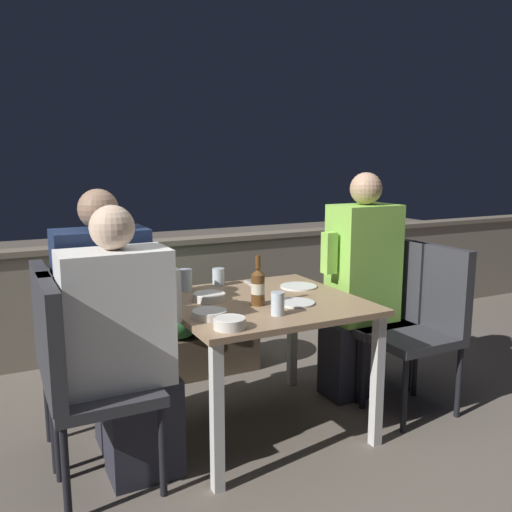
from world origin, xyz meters
The scene contains 21 objects.
ground_plane centered at (0.00, 0.00, 0.00)m, with size 16.00×16.00×0.00m, color #665B51.
parapet_wall centered at (0.00, 1.50, 0.42)m, with size 9.00×0.18×0.84m.
dining_table centered at (0.00, 0.00, 0.63)m, with size 0.97×0.93×0.72m.
planter_hedge centered at (0.01, 0.91, 0.32)m, with size 0.70×0.47×0.56m.
chair_left_near centered at (-0.96, -0.15, 0.56)m, with size 0.46×0.45×0.95m.
person_white_polo centered at (-0.75, -0.15, 0.62)m, with size 0.52×0.26×1.25m.
chair_left_far centered at (-0.95, 0.17, 0.56)m, with size 0.46×0.45×0.95m.
person_navy_jumper centered at (-0.75, 0.17, 0.65)m, with size 0.50×0.26×1.30m.
chair_right_near centered at (0.95, -0.19, 0.56)m, with size 0.46×0.45×0.95m.
chair_right_far centered at (0.93, 0.13, 0.56)m, with size 0.46×0.45×0.95m.
person_green_blouse centered at (0.73, 0.13, 0.69)m, with size 0.48×0.26×1.36m.
beer_bottle centered at (-0.07, -0.08, 0.81)m, with size 0.07×0.07×0.25m.
plate_0 centered at (0.31, 0.15, 0.72)m, with size 0.21×0.21×0.01m.
plate_1 centered at (0.12, -0.15, 0.72)m, with size 0.19×0.19×0.01m.
bowl_0 centered at (-0.35, -0.37, 0.74)m, with size 0.14×0.14×0.05m.
bowl_1 centered at (-0.37, -0.18, 0.74)m, with size 0.16×0.16×0.04m.
bowl_2 centered at (-0.25, 0.11, 0.74)m, with size 0.17×0.17×0.04m.
glass_cup_0 centered at (-0.29, 0.37, 0.78)m, with size 0.08×0.08×0.12m.
glass_cup_1 centered at (-0.06, -0.28, 0.77)m, with size 0.06×0.06×0.11m.
glass_cup_2 centered at (-0.08, 0.40, 0.77)m, with size 0.07×0.07×0.10m.
fork_0 centered at (0.10, 0.34, 0.72)m, with size 0.04×0.17×0.01m.
Camera 1 is at (-1.26, -2.42, 1.44)m, focal length 38.00 mm.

